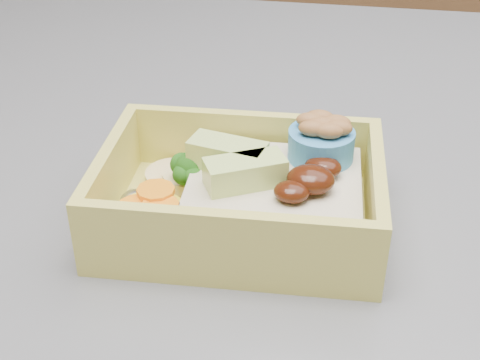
# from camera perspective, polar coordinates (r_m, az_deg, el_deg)

# --- Properties ---
(bento_box) EXTENTS (0.17, 0.13, 0.06)m
(bento_box) POSITION_cam_1_polar(r_m,az_deg,el_deg) (0.40, 0.77, -1.21)
(bento_box) COLOR #D2C756
(bento_box) RESTS_ON island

